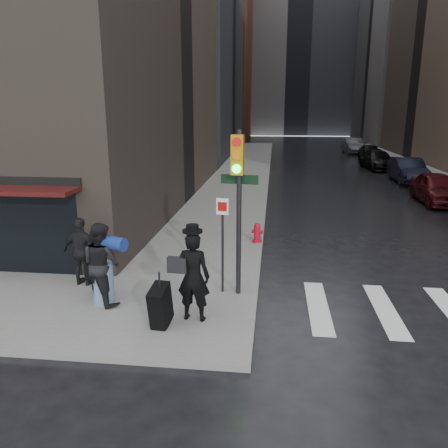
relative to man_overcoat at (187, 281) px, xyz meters
The scene contains 15 objects.
ground 1.25m from the man_overcoat, 143.50° to the left, with size 140.00×140.00×0.00m, color black.
sidewalk_left 27.39m from the man_overcoat, 91.04° to the left, with size 4.00×50.00×0.15m, color slate.
sidewalk_right 30.32m from the man_overcoat, 64.59° to the left, with size 3.00×50.00×0.15m, color slate.
bldg_left_far 64.91m from the man_overcoat, 102.21° to the left, with size 22.00×20.00×26.00m, color brown.
bldg_distant 79.96m from the man_overcoat, 85.98° to the left, with size 40.00×12.00×32.00m, color slate.
man_overcoat is the anchor object (origin of this frame).
man_jeans 2.30m from the man_overcoat, 162.35° to the left, with size 1.34×1.27×2.01m.
man_greycoat 3.59m from the man_overcoat, 151.26° to the left, with size 1.13×0.61×1.84m.
traffic_light 2.48m from the man_overcoat, 58.02° to the left, with size 1.02×0.51×4.10m.
fire_hydrant 6.25m from the man_overcoat, 77.93° to the left, with size 0.41×0.31×0.70m.
parked_car_1 17.68m from the man_overcoat, 54.91° to the left, with size 1.84×4.59×1.56m, color #430D10.
parked_car_2 23.55m from the man_overcoat, 63.32° to the left, with size 1.69×4.85×1.60m, color black.
parked_car_3 29.41m from the man_overcoat, 69.91° to the left, with size 2.04×5.03×1.46m, color black.
parked_car_4 35.87m from the man_overcoat, 72.44° to the left, with size 1.76×4.38×1.49m, color black.
parked_car_5 42.06m from the man_overcoat, 75.79° to the left, with size 1.76×5.06×1.67m, color #403F45.
Camera 1 is at (2.32, -9.08, 4.72)m, focal length 35.00 mm.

